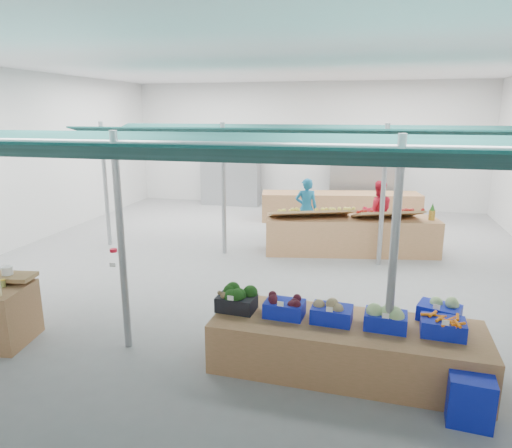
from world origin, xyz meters
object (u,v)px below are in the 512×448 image
object	(u,v)px
crate_stack	(470,401)
vendor_right	(378,212)
vendor_left	(306,208)
fruit_counter	(351,235)
veg_counter	(345,347)

from	to	relation	value
crate_stack	vendor_right	world-z (taller)	vendor_right
vendor_left	vendor_right	world-z (taller)	same
fruit_counter	crate_stack	bearing A→B (deg)	-86.23
fruit_counter	vendor_left	size ratio (longest dim) A/B	2.50
vendor_left	vendor_right	distance (m)	1.80
vendor_right	crate_stack	bearing A→B (deg)	86.80
fruit_counter	vendor_left	distance (m)	1.67
veg_counter	fruit_counter	bearing A→B (deg)	93.64
veg_counter	vendor_right	world-z (taller)	vendor_right
crate_stack	vendor_right	distance (m)	7.03
veg_counter	fruit_counter	size ratio (longest dim) A/B	0.86
crate_stack	vendor_right	bearing A→B (deg)	97.17
crate_stack	vendor_right	xyz separation A→B (m)	(-0.88, 6.96, 0.51)
vendor_left	fruit_counter	bearing A→B (deg)	127.11
veg_counter	vendor_left	bearing A→B (deg)	104.24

